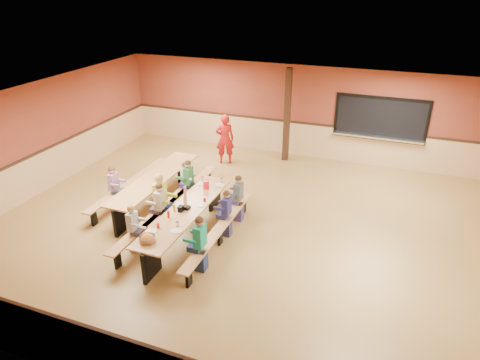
% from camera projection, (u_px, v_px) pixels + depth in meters
% --- Properties ---
extents(ground, '(12.00, 12.00, 0.00)m').
position_uv_depth(ground, '(245.00, 226.00, 10.41)').
color(ground, olive).
rests_on(ground, ground).
extents(room_envelope, '(12.04, 10.04, 3.02)m').
position_uv_depth(room_envelope, '(245.00, 201.00, 10.11)').
color(room_envelope, brown).
rests_on(room_envelope, ground).
extents(kitchen_pass_through, '(2.78, 0.28, 1.38)m').
position_uv_depth(kitchen_pass_through, '(380.00, 121.00, 13.11)').
color(kitchen_pass_through, black).
rests_on(kitchen_pass_through, ground).
extents(structural_post, '(0.18, 0.18, 3.00)m').
position_uv_depth(structural_post, '(287.00, 116.00, 13.54)').
color(structural_post, black).
rests_on(structural_post, ground).
extents(cafeteria_table_main, '(1.91, 3.70, 0.74)m').
position_uv_depth(cafeteria_table_main, '(187.00, 217.00, 9.75)').
color(cafeteria_table_main, '#BB7F4A').
rests_on(cafeteria_table_main, ground).
extents(cafeteria_table_second, '(1.91, 3.70, 0.74)m').
position_uv_depth(cafeteria_table_second, '(156.00, 185.00, 11.27)').
color(cafeteria_table_second, '#BB7F4A').
rests_on(cafeteria_table_second, ground).
extents(seated_child_white_left, '(0.33, 0.27, 1.12)m').
position_uv_depth(seated_child_white_left, '(133.00, 229.00, 9.24)').
color(seated_child_white_left, '#B8B8BF').
rests_on(seated_child_white_left, ground).
extents(seated_adult_yellow, '(0.43, 0.35, 1.34)m').
position_uv_depth(seated_adult_yellow, '(161.00, 200.00, 10.19)').
color(seated_adult_yellow, '#CBE92A').
rests_on(seated_adult_yellow, ground).
extents(seated_child_grey_left, '(0.32, 0.27, 1.12)m').
position_uv_depth(seated_child_grey_left, '(186.00, 183.00, 11.31)').
color(seated_child_grey_left, silver).
rests_on(seated_child_grey_left, ground).
extents(seated_child_teal_right, '(0.38, 0.31, 1.24)m').
position_uv_depth(seated_child_teal_right, '(200.00, 244.00, 8.61)').
color(seated_child_teal_right, '#178E70').
rests_on(seated_child_teal_right, ground).
extents(seated_child_navy_right, '(0.34, 0.28, 1.15)m').
position_uv_depth(seated_child_navy_right, '(227.00, 214.00, 9.80)').
color(seated_child_navy_right, navy).
rests_on(seated_child_navy_right, ground).
extents(seated_child_char_right, '(0.36, 0.29, 1.19)m').
position_uv_depth(seated_child_char_right, '(238.00, 199.00, 10.43)').
color(seated_child_char_right, '#464C4E').
rests_on(seated_child_char_right, ground).
extents(seated_child_purple_sec, '(0.35, 0.29, 1.17)m').
position_uv_depth(seated_child_purple_sec, '(114.00, 188.00, 10.96)').
color(seated_child_purple_sec, '#94638B').
rests_on(seated_child_purple_sec, ground).
extents(seated_child_green_sec, '(0.37, 0.30, 1.20)m').
position_uv_depth(seated_child_green_sec, '(189.00, 182.00, 11.23)').
color(seated_child_green_sec, '#2C6F39').
rests_on(seated_child_green_sec, ground).
extents(seated_child_tan_sec, '(0.37, 0.30, 1.21)m').
position_uv_depth(seated_child_tan_sec, '(161.00, 207.00, 10.02)').
color(seated_child_tan_sec, '#BBB399').
rests_on(seated_child_tan_sec, ground).
extents(standing_woman, '(0.70, 0.61, 1.62)m').
position_uv_depth(standing_woman, '(225.00, 139.00, 13.60)').
color(standing_woman, '#AF1514').
rests_on(standing_woman, ground).
extents(punch_pitcher, '(0.16, 0.16, 0.22)m').
position_uv_depth(punch_pitcher, '(206.00, 184.00, 10.55)').
color(punch_pitcher, red).
rests_on(punch_pitcher, cafeteria_table_main).
extents(chip_bowl, '(0.32, 0.32, 0.15)m').
position_uv_depth(chip_bowl, '(147.00, 238.00, 8.45)').
color(chip_bowl, orange).
rests_on(chip_bowl, cafeteria_table_main).
extents(napkin_dispenser, '(0.10, 0.14, 0.13)m').
position_uv_depth(napkin_dispenser, '(181.00, 209.00, 9.55)').
color(napkin_dispenser, black).
rests_on(napkin_dispenser, cafeteria_table_main).
extents(condiment_mustard, '(0.06, 0.06, 0.17)m').
position_uv_depth(condiment_mustard, '(174.00, 208.00, 9.55)').
color(condiment_mustard, yellow).
rests_on(condiment_mustard, cafeteria_table_main).
extents(condiment_ketchup, '(0.06, 0.06, 0.17)m').
position_uv_depth(condiment_ketchup, '(168.00, 214.00, 9.27)').
color(condiment_ketchup, '#B2140F').
rests_on(condiment_ketchup, cafeteria_table_main).
extents(table_paddle, '(0.16, 0.16, 0.56)m').
position_uv_depth(table_paddle, '(186.00, 203.00, 9.62)').
color(table_paddle, black).
rests_on(table_paddle, cafeteria_table_main).
extents(place_settings, '(0.65, 3.30, 0.11)m').
position_uv_depth(place_settings, '(186.00, 207.00, 9.64)').
color(place_settings, beige).
rests_on(place_settings, cafeteria_table_main).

